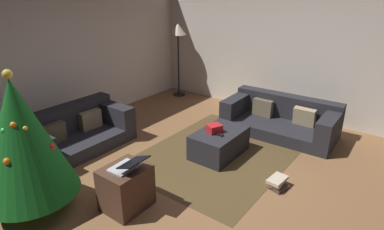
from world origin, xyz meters
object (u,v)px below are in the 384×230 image
(couch_left, at_px, (75,132))
(christmas_tree, at_px, (22,139))
(tv_remote, at_px, (218,134))
(laptop, at_px, (128,166))
(gift_box, at_px, (214,128))
(couch_right, at_px, (281,119))
(side_table, at_px, (126,188))
(ottoman, at_px, (219,143))
(book_stack, at_px, (278,183))
(corner_lamp, at_px, (178,35))

(couch_left, bearing_deg, christmas_tree, 38.46)
(tv_remote, relative_size, laptop, 0.40)
(couch_left, distance_m, gift_box, 2.20)
(couch_left, distance_m, laptop, 1.92)
(gift_box, xyz_separation_m, tv_remote, (-0.05, -0.11, -0.05))
(laptop, bearing_deg, christmas_tree, 127.78)
(couch_right, distance_m, christmas_tree, 4.05)
(couch_left, height_order, tv_remote, couch_left)
(christmas_tree, bearing_deg, laptop, -52.22)
(gift_box, relative_size, side_table, 0.39)
(couch_left, bearing_deg, ottoman, 121.52)
(couch_left, distance_m, couch_right, 3.47)
(couch_right, bearing_deg, laptop, 78.23)
(laptop, height_order, book_stack, laptop)
(corner_lamp, bearing_deg, gift_box, -130.58)
(christmas_tree, xyz_separation_m, corner_lamp, (4.24, 1.30, 0.48))
(couch_left, height_order, laptop, laptop)
(christmas_tree, distance_m, corner_lamp, 4.46)
(christmas_tree, bearing_deg, corner_lamp, 17.09)
(book_stack, xyz_separation_m, corner_lamp, (2.15, 3.37, 1.32))
(christmas_tree, height_order, laptop, christmas_tree)
(couch_left, relative_size, couch_right, 0.87)
(couch_left, distance_m, corner_lamp, 3.26)
(couch_left, relative_size, gift_box, 8.19)
(gift_box, bearing_deg, book_stack, -101.85)
(gift_box, xyz_separation_m, book_stack, (-0.24, -1.14, -0.37))
(gift_box, bearing_deg, side_table, 175.68)
(christmas_tree, relative_size, side_table, 3.20)
(christmas_tree, bearing_deg, tv_remote, -24.64)
(ottoman, relative_size, book_stack, 2.96)
(couch_right, xyz_separation_m, side_table, (-3.07, 0.60, 0.02))
(couch_left, height_order, book_stack, couch_left)
(side_table, xyz_separation_m, laptop, (0.00, -0.06, 0.31))
(tv_remote, bearing_deg, side_table, 172.73)
(couch_left, xyz_separation_m, christmas_tree, (-1.20, -0.95, 0.64))
(gift_box, xyz_separation_m, laptop, (-1.65, 0.07, 0.13))
(couch_left, relative_size, book_stack, 5.53)
(couch_right, relative_size, gift_box, 9.38)
(laptop, bearing_deg, book_stack, -40.45)
(laptop, xyz_separation_m, book_stack, (1.41, -1.20, -0.50))
(christmas_tree, height_order, book_stack, christmas_tree)
(couch_right, distance_m, laptop, 3.13)
(tv_remote, distance_m, laptop, 1.62)
(couch_right, relative_size, corner_lamp, 1.17)
(couch_right, xyz_separation_m, ottoman, (-1.35, 0.43, -0.05))
(gift_box, bearing_deg, tv_remote, -115.43)
(laptop, bearing_deg, couch_right, -10.08)
(christmas_tree, xyz_separation_m, side_table, (0.67, -0.81, -0.65))
(couch_right, bearing_deg, tv_remote, 74.10)
(christmas_tree, bearing_deg, gift_box, -21.92)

